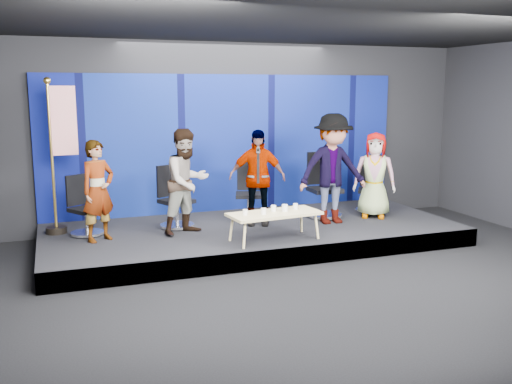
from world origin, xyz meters
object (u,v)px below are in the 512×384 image
Objects in this scene: chair_b at (175,207)px; chair_c at (249,200)px; chair_d at (323,196)px; mug_b at (264,211)px; chair_e at (370,195)px; panelist_d at (332,169)px; mug_c at (273,208)px; chair_a at (85,215)px; coffee_table at (274,215)px; mug_e at (295,206)px; panelist_c at (257,178)px; panelist_e at (375,175)px; mug_a at (245,212)px; panelist_b at (187,182)px; panelist_a at (98,191)px; mug_d at (285,208)px; flag_stand at (60,152)px.

chair_b reaches higher than chair_c.
chair_d is 2.14m from mug_b.
chair_e is at bearing 8.30° from chair_d.
mug_c is (-1.36, -0.66, -0.47)m from panelist_d.
coffee_table is (2.76, -1.36, 0.09)m from chair_a.
chair_e reaches higher than mug_e.
panelist_c is (2.86, -0.28, 0.51)m from chair_a.
panelist_d is at bearing -139.13° from panelist_e.
panelist_e is 2.52m from coffee_table.
chair_c is 11.80× the size of mug_a.
panelist_d is 1.23× the size of panelist_e.
mug_c is at bearing -138.80° from chair_d.
mug_b is at bearing -120.54° from chair_e.
panelist_b is 1.15× the size of coffee_table.
coffee_table is 0.24m from mug_b.
mug_d is (2.74, -0.88, -0.29)m from panelist_a.
panelist_b reaches higher than mug_d.
flag_stand is (-4.54, 0.36, 0.94)m from chair_d.
panelist_b is at bearing 147.44° from mug_d.
panelist_a is 16.29× the size of mug_b.
panelist_b is at bearing -48.06° from chair_a.
chair_a reaches higher than chair_e.
chair_e is (1.05, 0.11, -0.07)m from chair_d.
mug_b is 3.43m from flag_stand.
mug_a is (-2.81, -0.93, -0.30)m from panelist_e.
chair_a is 0.92× the size of chair_b.
flag_stand is (-3.25, 1.59, 0.84)m from mug_d.
mug_a is 0.79× the size of mug_d.
coffee_table is (-1.38, -0.75, -0.55)m from panelist_d.
chair_c is 0.86× the size of chair_d.
chair_c is 1.63m from panelist_d.
mug_d is 1.21× the size of mug_e.
chair_b is 2.80m from panelist_d.
mug_d is (-1.29, -1.23, 0.11)m from chair_d.
panelist_e is (0.85, -0.35, 0.39)m from chair_d.
chair_d is 13.18× the size of mug_e.
panelist_e is at bearing -24.60° from panelist_b.
chair_c reaches higher than mug_d.
mug_e is at bearing -61.68° from chair_b.
chair_d is 12.41× the size of mug_c.
chair_e is 8.84× the size of mug_d.
panelist_d is 19.91× the size of mug_b.
coffee_table is 0.12m from mug_c.
chair_b is at bearing -12.93° from flag_stand.
chair_b is 1.88m from coffee_table.
chair_a reaches higher than coffee_table.
chair_c is at bearing 3.49° from panelist_b.
chair_b is at bearing -152.64° from chair_c.
chair_c is 2.35m from panelist_e.
panelist_a is at bearing 154.48° from panelist_b.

